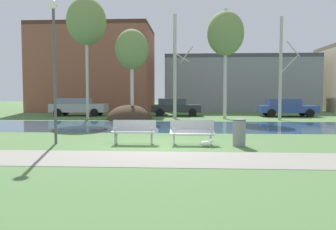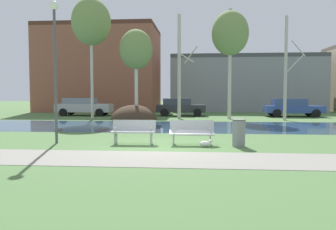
% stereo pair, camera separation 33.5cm
% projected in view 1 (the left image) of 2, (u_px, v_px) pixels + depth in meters
% --- Properties ---
extents(ground_plane, '(120.00, 120.00, 0.00)m').
position_uv_depth(ground_plane, '(174.00, 123.00, 21.93)').
color(ground_plane, '#4C703D').
extents(paved_path_strip, '(60.00, 2.40, 0.01)m').
position_uv_depth(paved_path_strip, '(155.00, 159.00, 9.75)').
color(paved_path_strip, gray).
rests_on(paved_path_strip, ground).
extents(river_band, '(80.00, 6.83, 0.01)m').
position_uv_depth(river_band, '(172.00, 126.00, 19.49)').
color(river_band, '#33516B').
rests_on(river_band, ground).
extents(soil_mound, '(3.23, 3.59, 2.08)m').
position_uv_depth(soil_mound, '(130.00, 119.00, 24.64)').
color(soil_mound, '#423021').
rests_on(soil_mound, ground).
extents(bench_left, '(1.61, 0.59, 0.87)m').
position_uv_depth(bench_left, '(134.00, 131.00, 12.62)').
color(bench_left, '#B2B5B7').
rests_on(bench_left, ground).
extents(bench_right, '(1.61, 0.59, 0.87)m').
position_uv_depth(bench_right, '(192.00, 132.00, 12.49)').
color(bench_right, '#B2B5B7').
rests_on(bench_right, ground).
extents(trash_bin, '(0.47, 0.47, 0.95)m').
position_uv_depth(trash_bin, '(239.00, 132.00, 12.08)').
color(trash_bin, gray).
rests_on(trash_bin, ground).
extents(seagull, '(0.48, 0.18, 0.27)m').
position_uv_depth(seagull, '(207.00, 143.00, 11.91)').
color(seagull, white).
rests_on(seagull, ground).
extents(streetlamp, '(0.32, 0.32, 5.21)m').
position_uv_depth(streetlamp, '(54.00, 48.00, 12.58)').
color(streetlamp, '#4C4C51').
rests_on(streetlamp, ground).
extents(birch_far_left, '(2.78, 2.78, 8.91)m').
position_uv_depth(birch_far_left, '(86.00, 22.00, 24.46)').
color(birch_far_left, beige).
rests_on(birch_far_left, ground).
extents(birch_left, '(2.31, 2.31, 6.33)m').
position_uv_depth(birch_left, '(132.00, 50.00, 24.10)').
color(birch_left, beige).
rests_on(birch_left, ground).
extents(birch_center_left, '(1.47, 2.39, 7.59)m').
position_uv_depth(birch_center_left, '(175.00, 66.00, 25.27)').
color(birch_center_left, beige).
rests_on(birch_center_left, ground).
extents(birch_center, '(2.64, 2.64, 7.92)m').
position_uv_depth(birch_center, '(226.00, 34.00, 24.88)').
color(birch_center, beige).
rests_on(birch_center, ground).
extents(birch_center_right, '(1.37, 2.44, 7.12)m').
position_uv_depth(birch_center_right, '(281.00, 68.00, 23.80)').
color(birch_center_right, '#BCB7A8').
rests_on(birch_center_right, ground).
extents(parked_van_nearest_silver, '(4.57, 2.03, 1.48)m').
position_uv_depth(parked_van_nearest_silver, '(78.00, 106.00, 28.67)').
color(parked_van_nearest_silver, '#B2B5BC').
rests_on(parked_van_nearest_silver, ground).
extents(parked_sedan_second_dark, '(4.03, 2.02, 1.44)m').
position_uv_depth(parked_sedan_second_dark, '(175.00, 107.00, 28.69)').
color(parked_sedan_second_dark, '#282B30').
rests_on(parked_sedan_second_dark, ground).
extents(parked_hatch_third_blue, '(4.52, 2.01, 1.44)m').
position_uv_depth(parked_hatch_third_blue, '(286.00, 107.00, 27.84)').
color(parked_hatch_third_blue, '#2D4793').
rests_on(parked_hatch_third_blue, ground).
extents(building_brick_low, '(11.98, 7.84, 8.83)m').
position_uv_depth(building_brick_low, '(95.00, 69.00, 36.73)').
color(building_brick_low, brown).
rests_on(building_brick_low, ground).
extents(building_grey_warehouse, '(15.55, 6.59, 5.83)m').
position_uv_depth(building_grey_warehouse, '(238.00, 84.00, 37.53)').
color(building_grey_warehouse, gray).
rests_on(building_grey_warehouse, ground).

